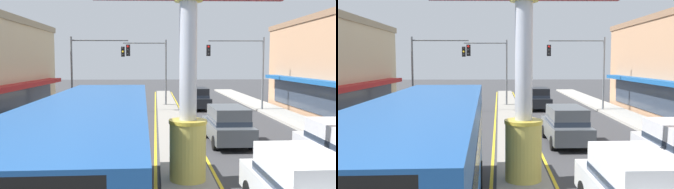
{
  "view_description": "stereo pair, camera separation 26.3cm",
  "coord_description": "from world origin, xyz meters",
  "views": [
    {
      "loc": [
        -1.09,
        -6.59,
        4.14
      ],
      "look_at": [
        -0.49,
        10.65,
        2.6
      ],
      "focal_mm": 38.97,
      "sensor_mm": 36.0,
      "label": 1
    },
    {
      "loc": [
        -0.83,
        -6.6,
        4.14
      ],
      "look_at": [
        -0.49,
        10.65,
        2.6
      ],
      "focal_mm": 38.97,
      "sensor_mm": 36.0,
      "label": 2
    }
  ],
  "objects": [
    {
      "name": "median_strip",
      "position": [
        0.0,
        18.0,
        0.07
      ],
      "size": [
        1.82,
        52.0,
        0.14
      ],
      "primitive_type": "cube",
      "color": "gray",
      "rests_on": "ground"
    },
    {
      "name": "bus_near_right_lane",
      "position": [
        -2.56,
        1.91,
        1.87
      ],
      "size": [
        2.89,
        11.28,
        3.26
      ],
      "color": "#1E5199",
      "rests_on": "ground"
    },
    {
      "name": "district_sign",
      "position": [
        0.0,
        5.5,
        4.18
      ],
      "size": [
        6.79,
        1.3,
        7.82
      ],
      "color": "gold",
      "rests_on": "median_strip"
    },
    {
      "name": "traffic_light_left_side",
      "position": [
        -6.15,
        23.38,
        4.25
      ],
      "size": [
        4.86,
        0.46,
        6.2
      ],
      "color": "slate",
      "rests_on": "ground"
    },
    {
      "name": "traffic_light_right_side",
      "position": [
        6.15,
        23.57,
        4.25
      ],
      "size": [
        4.86,
        0.46,
        6.2
      ],
      "color": "slate",
      "rests_on": "ground"
    },
    {
      "name": "suv_far_right_lane",
      "position": [
        2.56,
        2.23,
        0.98
      ],
      "size": [
        2.06,
        4.65,
        1.9
      ],
      "color": "white",
      "rests_on": "ground"
    },
    {
      "name": "sidewalk_left",
      "position": [
        -8.72,
        16.0,
        0.09
      ],
      "size": [
        2.41,
        60.0,
        0.18
      ],
      "primitive_type": "cube",
      "color": "#ADA89E",
      "rests_on": "ground"
    },
    {
      "name": "suv_far_left_oncoming",
      "position": [
        2.56,
        11.58,
        0.98
      ],
      "size": [
        2.02,
        4.63,
        1.9
      ],
      "color": "#4C5156",
      "rests_on": "ground"
    },
    {
      "name": "traffic_light_median_far",
      "position": [
        -1.6,
        27.42,
        4.19
      ],
      "size": [
        4.2,
        0.46,
        6.2
      ],
      "color": "slate",
      "rests_on": "ground"
    },
    {
      "name": "lane_markings",
      "position": [
        0.0,
        16.65,
        0.0
      ],
      "size": [
        8.56,
        52.0,
        0.01
      ],
      "color": "silver",
      "rests_on": "ground"
    },
    {
      "name": "sidewalk_right",
      "position": [
        8.72,
        16.0,
        0.09
      ],
      "size": [
        2.41,
        60.0,
        0.18
      ],
      "primitive_type": "cube",
      "color": "#ADA89E",
      "rests_on": "ground"
    },
    {
      "name": "suv_mid_left_lane",
      "position": [
        2.56,
        25.14,
        0.98
      ],
      "size": [
        2.08,
        4.66,
        1.9
      ],
      "color": "black",
      "rests_on": "ground"
    }
  ]
}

